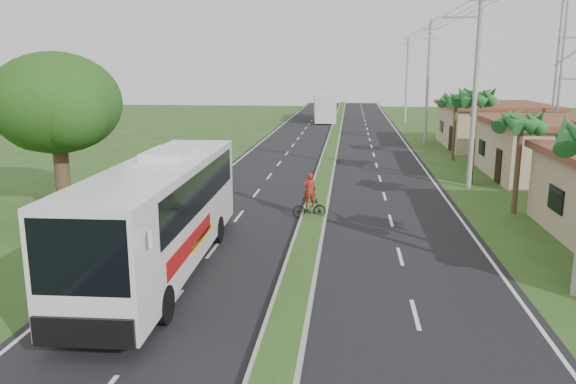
# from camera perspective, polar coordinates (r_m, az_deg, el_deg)

# --- Properties ---
(ground) EXTENTS (180.00, 180.00, 0.00)m
(ground) POSITION_cam_1_polar(r_m,az_deg,el_deg) (16.42, 0.30, -11.83)
(ground) COLOR #2D491A
(ground) RESTS_ON ground
(road_asphalt) EXTENTS (14.00, 160.00, 0.02)m
(road_asphalt) POSITION_cam_1_polar(r_m,az_deg,el_deg) (35.56, 3.68, 1.47)
(road_asphalt) COLOR black
(road_asphalt) RESTS_ON ground
(median_strip) EXTENTS (1.20, 160.00, 0.18)m
(median_strip) POSITION_cam_1_polar(r_m,az_deg,el_deg) (35.55, 3.68, 1.62)
(median_strip) COLOR gray
(median_strip) RESTS_ON ground
(lane_edge_left) EXTENTS (0.12, 160.00, 0.01)m
(lane_edge_left) POSITION_cam_1_polar(r_m,az_deg,el_deg) (36.48, -6.90, 1.67)
(lane_edge_left) COLOR silver
(lane_edge_left) RESTS_ON ground
(lane_edge_right) EXTENTS (0.12, 160.00, 0.01)m
(lane_edge_right) POSITION_cam_1_polar(r_m,az_deg,el_deg) (35.90, 14.42, 1.19)
(lane_edge_right) COLOR silver
(lane_edge_right) RESTS_ON ground
(shop_mid) EXTENTS (7.60, 10.60, 3.67)m
(shop_mid) POSITION_cam_1_polar(r_m,az_deg,el_deg) (39.23, 24.80, 4.11)
(shop_mid) COLOR tan
(shop_mid) RESTS_ON ground
(shop_far) EXTENTS (8.60, 11.60, 3.82)m
(shop_far) POSITION_cam_1_polar(r_m,az_deg,el_deg) (52.61, 20.08, 6.41)
(shop_far) COLOR tan
(shop_far) RESTS_ON ground
(palm_verge_b) EXTENTS (2.40, 2.40, 5.05)m
(palm_verge_b) POSITION_cam_1_polar(r_m,az_deg,el_deg) (28.11, 22.63, 6.60)
(palm_verge_b) COLOR #473321
(palm_verge_b) RESTS_ON ground
(palm_verge_c) EXTENTS (2.40, 2.40, 5.85)m
(palm_verge_c) POSITION_cam_1_polar(r_m,az_deg,el_deg) (34.69, 18.59, 9.10)
(palm_verge_c) COLOR #473321
(palm_verge_c) RESTS_ON ground
(palm_verge_d) EXTENTS (2.40, 2.40, 5.25)m
(palm_verge_d) POSITION_cam_1_polar(r_m,az_deg,el_deg) (43.64, 16.73, 9.01)
(palm_verge_d) COLOR #473321
(palm_verge_d) RESTS_ON ground
(shade_tree) EXTENTS (6.30, 6.00, 7.54)m
(shade_tree) POSITION_cam_1_polar(r_m,az_deg,el_deg) (28.46, -22.65, 8.02)
(shade_tree) COLOR #473321
(shade_tree) RESTS_ON ground
(utility_pole_b) EXTENTS (3.20, 0.28, 12.00)m
(utility_pole_b) POSITION_cam_1_polar(r_m,az_deg,el_deg) (33.61, 18.52, 10.96)
(utility_pole_b) COLOR gray
(utility_pole_b) RESTS_ON ground
(utility_pole_c) EXTENTS (1.60, 0.28, 11.00)m
(utility_pole_c) POSITION_cam_1_polar(r_m,az_deg,el_deg) (53.35, 14.03, 10.90)
(utility_pole_c) COLOR gray
(utility_pole_c) RESTS_ON ground
(utility_pole_d) EXTENTS (1.60, 0.28, 10.50)m
(utility_pole_d) POSITION_cam_1_polar(r_m,az_deg,el_deg) (73.23, 11.97, 11.11)
(utility_pole_d) COLOR gray
(utility_pole_d) RESTS_ON ground
(coach_bus_main) EXTENTS (2.98, 12.45, 4.00)m
(coach_bus_main) POSITION_cam_1_polar(r_m,az_deg,el_deg) (19.15, -12.69, -1.61)
(coach_bus_main) COLOR silver
(coach_bus_main) RESTS_ON ground
(coach_bus_far) EXTENTS (3.50, 12.19, 3.50)m
(coach_bus_far) POSITION_cam_1_polar(r_m,az_deg,el_deg) (75.10, 3.71, 8.75)
(coach_bus_far) COLOR silver
(coach_bus_far) RESTS_ON ground
(motorcyclist) EXTENTS (1.60, 0.75, 2.11)m
(motorcyclist) POSITION_cam_1_polar(r_m,az_deg,el_deg) (25.76, 2.19, -1.01)
(motorcyclist) COLOR black
(motorcyclist) RESTS_ON ground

